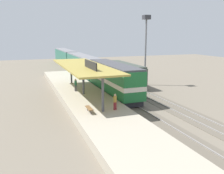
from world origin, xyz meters
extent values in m
plane|color=#706656|center=(2.00, 0.00, 0.00)|extent=(120.00, 120.00, 0.00)
cube|color=#5F5649|center=(0.00, 0.00, 0.02)|extent=(3.20, 110.00, 0.04)
cube|color=gray|center=(-0.72, 0.00, 0.08)|extent=(0.10, 110.00, 0.16)
cube|color=gray|center=(0.72, 0.00, 0.08)|extent=(0.10, 110.00, 0.16)
cube|color=#5F5649|center=(4.60, 0.00, 0.02)|extent=(3.20, 110.00, 0.04)
cube|color=gray|center=(3.88, 0.00, 0.08)|extent=(0.10, 110.00, 0.16)
cube|color=gray|center=(5.32, 0.00, 0.08)|extent=(0.10, 110.00, 0.16)
cube|color=#A89E89|center=(-4.60, 0.00, 0.45)|extent=(6.00, 44.00, 0.90)
cylinder|color=#47474C|center=(-4.60, -8.00, 2.70)|extent=(0.28, 0.28, 3.60)
cylinder|color=#47474C|center=(-4.60, 0.00, 2.70)|extent=(0.28, 0.28, 3.60)
cylinder|color=#47474C|center=(-4.60, 8.00, 2.70)|extent=(0.28, 0.28, 3.60)
cube|color=#A38E3D|center=(-4.60, 0.00, 4.60)|extent=(5.20, 18.00, 0.20)
cube|color=black|center=(-4.60, -3.60, 5.15)|extent=(0.12, 4.80, 0.90)
cylinder|color=#333338|center=(-6.00, -8.50, 1.11)|extent=(0.07, 0.07, 0.42)
cylinder|color=#333338|center=(-6.00, -7.20, 1.11)|extent=(0.07, 0.07, 0.42)
cube|color=brown|center=(-6.00, -7.85, 1.36)|extent=(0.44, 1.70, 0.08)
cube|color=#28282D|center=(0.00, 1.15, 0.51)|extent=(2.60, 13.60, 0.70)
cube|color=#1E6B33|center=(0.00, 1.15, 2.61)|extent=(2.90, 14.40, 3.50)
cube|color=#424247|center=(0.00, 1.15, 4.48)|extent=(2.78, 14.11, 0.24)
cube|color=beige|center=(0.00, 1.15, 2.35)|extent=(2.93, 14.43, 0.56)
cube|color=#28282D|center=(0.00, 19.15, 0.51)|extent=(2.60, 19.20, 0.70)
cube|color=#2D6B56|center=(0.00, 19.15, 2.51)|extent=(2.90, 20.00, 3.30)
cube|color=slate|center=(0.00, 19.15, 4.28)|extent=(2.78, 19.60, 0.24)
cube|color=#28282D|center=(0.00, 39.95, 0.51)|extent=(2.60, 19.20, 0.70)
cube|color=#2D6B56|center=(0.00, 39.95, 2.51)|extent=(2.90, 20.00, 3.30)
cube|color=slate|center=(0.00, 39.95, 4.28)|extent=(2.78, 19.60, 0.24)
cube|color=#28282D|center=(4.60, 8.00, 0.51)|extent=(2.50, 11.20, 0.70)
cube|color=#4C564C|center=(4.60, 8.00, 2.16)|extent=(2.80, 12.00, 2.60)
cube|color=#3D453D|center=(4.60, 8.00, 3.58)|extent=(2.69, 11.76, 0.24)
cylinder|color=slate|center=(7.80, 6.28, 5.50)|extent=(0.28, 0.28, 11.00)
cube|color=#333338|center=(7.80, 6.28, 11.35)|extent=(1.10, 1.10, 0.70)
cylinder|color=#4C4C51|center=(-5.31, 1.95, 1.32)|extent=(0.16, 0.16, 0.84)
cylinder|color=#4C4C51|center=(-5.13, 1.95, 1.32)|extent=(0.16, 0.16, 0.84)
cylinder|color=#23603D|center=(-5.22, 1.95, 2.06)|extent=(0.34, 0.34, 0.64)
sphere|color=tan|center=(-5.22, 1.95, 2.50)|extent=(0.23, 0.23, 0.23)
cylinder|color=maroon|center=(-3.35, -7.95, 1.32)|extent=(0.16, 0.16, 0.84)
cylinder|color=maroon|center=(-3.17, -7.95, 1.32)|extent=(0.16, 0.16, 0.84)
cylinder|color=olive|center=(-3.26, -7.95, 2.06)|extent=(0.34, 0.34, 0.64)
sphere|color=tan|center=(-3.26, -7.95, 2.50)|extent=(0.23, 0.23, 0.23)
camera|label=1|loc=(-12.05, -30.47, 8.51)|focal=39.02mm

